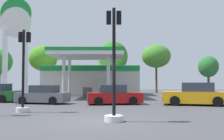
% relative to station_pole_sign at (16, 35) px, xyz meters
% --- Properties ---
extents(ground_plane, '(90.00, 90.00, 0.00)m').
position_rel_station_pole_sign_xyz_m(ground_plane, '(9.66, -17.38, -6.82)').
color(ground_plane, '#47474C').
rests_on(ground_plane, ground).
extents(gas_station, '(11.74, 14.11, 4.84)m').
position_rel_station_pole_sign_xyz_m(gas_station, '(8.13, 4.57, -4.74)').
color(gas_station, beige).
rests_on(gas_station, ground).
extents(station_pole_sign, '(3.41, 0.56, 11.00)m').
position_rel_station_pole_sign_xyz_m(station_pole_sign, '(0.00, 0.00, 0.00)').
color(station_pole_sign, white).
rests_on(station_pole_sign, ground).
extents(car_0, '(4.19, 2.17, 1.44)m').
position_rel_station_pole_sign_xyz_m(car_0, '(10.69, -9.23, -6.17)').
color(car_0, black).
rests_on(car_0, ground).
extents(car_1, '(4.86, 2.97, 1.62)m').
position_rel_station_pole_sign_xyz_m(car_1, '(16.50, -10.01, -6.09)').
color(car_1, black).
rests_on(car_1, ground).
extents(car_4, '(4.21, 2.48, 1.41)m').
position_rel_station_pole_sign_xyz_m(car_4, '(5.22, -8.54, -6.18)').
color(car_4, black).
rests_on(car_4, ground).
extents(traffic_signal_0, '(0.80, 0.80, 4.85)m').
position_rel_station_pole_sign_xyz_m(traffic_signal_0, '(10.47, -17.52, -5.11)').
color(traffic_signal_0, silver).
rests_on(traffic_signal_0, ground).
extents(traffic_signal_2, '(0.71, 0.71, 4.58)m').
position_rel_station_pole_sign_xyz_m(traffic_signal_2, '(5.52, -14.10, -5.03)').
color(traffic_signal_2, silver).
rests_on(traffic_signal_2, ground).
extents(tree_0, '(3.60, 3.60, 6.51)m').
position_rel_station_pole_sign_xyz_m(tree_0, '(-5.55, 9.22, -2.21)').
color(tree_0, brown).
rests_on(tree_0, ground).
extents(tree_1, '(4.26, 4.26, 7.14)m').
position_rel_station_pole_sign_xyz_m(tree_1, '(0.42, 10.59, -1.61)').
color(tree_1, brown).
rests_on(tree_1, ground).
extents(tree_2, '(4.29, 4.29, 7.49)m').
position_rel_station_pole_sign_xyz_m(tree_2, '(10.93, 8.38, -1.54)').
color(tree_2, brown).
rests_on(tree_2, ground).
extents(tree_3, '(4.34, 4.34, 7.32)m').
position_rel_station_pole_sign_xyz_m(tree_3, '(17.54, 10.21, -1.28)').
color(tree_3, brown).
rests_on(tree_3, ground).
extents(tree_4, '(2.84, 2.84, 5.38)m').
position_rel_station_pole_sign_xyz_m(tree_4, '(24.65, 8.19, -2.99)').
color(tree_4, brown).
rests_on(tree_4, ground).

